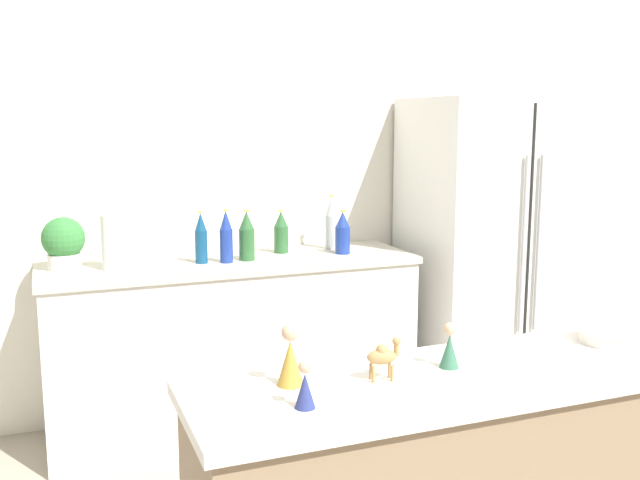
{
  "coord_description": "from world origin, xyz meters",
  "views": [
    {
      "loc": [
        -1.19,
        -1.18,
        1.63
      ],
      "look_at": [
        -0.2,
        1.37,
        1.17
      ],
      "focal_mm": 40.0,
      "sensor_mm": 36.0,
      "label": 1
    }
  ],
  "objects_px": {
    "refrigerator": "(490,249)",
    "fruit_bowl": "(611,334)",
    "back_bottle_0": "(331,223)",
    "wise_man_figurine_crimson": "(305,388)",
    "potted_plant": "(64,242)",
    "back_bottle_3": "(281,233)",
    "back_bottle_4": "(226,237)",
    "camel_figurine": "(383,356)",
    "back_bottle_1": "(247,236)",
    "wise_man_figurine_purple": "(449,348)",
    "paper_towel_roll": "(114,242)",
    "back_bottle_2": "(343,233)",
    "wise_man_figurine_blue": "(290,359)",
    "back_bottle_5": "(201,238)"
  },
  "relations": [
    {
      "from": "refrigerator",
      "to": "fruit_bowl",
      "type": "height_order",
      "value": "refrigerator"
    },
    {
      "from": "back_bottle_0",
      "to": "wise_man_figurine_crimson",
      "type": "height_order",
      "value": "back_bottle_0"
    },
    {
      "from": "refrigerator",
      "to": "potted_plant",
      "type": "distance_m",
      "value": 2.38
    },
    {
      "from": "back_bottle_3",
      "to": "back_bottle_4",
      "type": "xyz_separation_m",
      "value": [
        -0.35,
        -0.16,
        0.02
      ]
    },
    {
      "from": "camel_figurine",
      "to": "wise_man_figurine_crimson",
      "type": "distance_m",
      "value": 0.26
    },
    {
      "from": "back_bottle_1",
      "to": "fruit_bowl",
      "type": "height_order",
      "value": "back_bottle_1"
    },
    {
      "from": "back_bottle_4",
      "to": "back_bottle_3",
      "type": "bearing_deg",
      "value": 24.67
    },
    {
      "from": "fruit_bowl",
      "to": "refrigerator",
      "type": "bearing_deg",
      "value": 64.84
    },
    {
      "from": "back_bottle_1",
      "to": "wise_man_figurine_purple",
      "type": "bearing_deg",
      "value": -89.51
    },
    {
      "from": "paper_towel_roll",
      "to": "back_bottle_3",
      "type": "xyz_separation_m",
      "value": [
        0.9,
        0.14,
        -0.02
      ]
    },
    {
      "from": "back_bottle_0",
      "to": "back_bottle_2",
      "type": "relative_size",
      "value": 1.28
    },
    {
      "from": "potted_plant",
      "to": "fruit_bowl",
      "type": "relative_size",
      "value": 1.31
    },
    {
      "from": "back_bottle_2",
      "to": "wise_man_figurine_blue",
      "type": "height_order",
      "value": "back_bottle_2"
    },
    {
      "from": "back_bottle_0",
      "to": "back_bottle_5",
      "type": "bearing_deg",
      "value": -169.71
    },
    {
      "from": "wise_man_figurine_purple",
      "to": "wise_man_figurine_blue",
      "type": "bearing_deg",
      "value": 175.85
    },
    {
      "from": "potted_plant",
      "to": "paper_towel_roll",
      "type": "height_order",
      "value": "paper_towel_roll"
    },
    {
      "from": "paper_towel_roll",
      "to": "back_bottle_2",
      "type": "distance_m",
      "value": 1.2
    },
    {
      "from": "back_bottle_0",
      "to": "fruit_bowl",
      "type": "bearing_deg",
      "value": -88.69
    },
    {
      "from": "refrigerator",
      "to": "wise_man_figurine_crimson",
      "type": "xyz_separation_m",
      "value": [
        -1.92,
        -2.05,
        0.15
      ]
    },
    {
      "from": "back_bottle_5",
      "to": "back_bottle_0",
      "type": "bearing_deg",
      "value": 10.29
    },
    {
      "from": "back_bottle_5",
      "to": "camel_figurine",
      "type": "bearing_deg",
      "value": -88.65
    },
    {
      "from": "paper_towel_roll",
      "to": "back_bottle_1",
      "type": "xyz_separation_m",
      "value": [
        0.67,
        -0.0,
        -0.01
      ]
    },
    {
      "from": "back_bottle_2",
      "to": "back_bottle_5",
      "type": "relative_size",
      "value": 0.89
    },
    {
      "from": "back_bottle_4",
      "to": "camel_figurine",
      "type": "relative_size",
      "value": 2.45
    },
    {
      "from": "refrigerator",
      "to": "fruit_bowl",
      "type": "xyz_separation_m",
      "value": [
        -0.9,
        -1.91,
        0.12
      ]
    },
    {
      "from": "back_bottle_4",
      "to": "fruit_bowl",
      "type": "height_order",
      "value": "back_bottle_4"
    },
    {
      "from": "paper_towel_roll",
      "to": "back_bottle_1",
      "type": "bearing_deg",
      "value": -0.12
    },
    {
      "from": "back_bottle_2",
      "to": "back_bottle_4",
      "type": "relative_size",
      "value": 0.87
    },
    {
      "from": "paper_towel_roll",
      "to": "wise_man_figurine_crimson",
      "type": "distance_m",
      "value": 2.08
    },
    {
      "from": "back_bottle_3",
      "to": "back_bottle_5",
      "type": "xyz_separation_m",
      "value": [
        -0.47,
        -0.13,
        0.02
      ]
    },
    {
      "from": "wise_man_figurine_purple",
      "to": "fruit_bowl",
      "type": "bearing_deg",
      "value": 1.64
    },
    {
      "from": "potted_plant",
      "to": "refrigerator",
      "type": "bearing_deg",
      "value": -2.79
    },
    {
      "from": "camel_figurine",
      "to": "back_bottle_2",
      "type": "bearing_deg",
      "value": 69.69
    },
    {
      "from": "potted_plant",
      "to": "back_bottle_0",
      "type": "height_order",
      "value": "back_bottle_0"
    },
    {
      "from": "refrigerator",
      "to": "back_bottle_5",
      "type": "bearing_deg",
      "value": 178.95
    },
    {
      "from": "back_bottle_3",
      "to": "wise_man_figurine_purple",
      "type": "height_order",
      "value": "back_bottle_3"
    },
    {
      "from": "back_bottle_3",
      "to": "fruit_bowl",
      "type": "height_order",
      "value": "back_bottle_3"
    },
    {
      "from": "back_bottle_1",
      "to": "wise_man_figurine_blue",
      "type": "relative_size",
      "value": 1.67
    },
    {
      "from": "back_bottle_1",
      "to": "back_bottle_5",
      "type": "height_order",
      "value": "back_bottle_5"
    },
    {
      "from": "back_bottle_2",
      "to": "camel_figurine",
      "type": "relative_size",
      "value": 2.13
    },
    {
      "from": "fruit_bowl",
      "to": "camel_figurine",
      "type": "height_order",
      "value": "camel_figurine"
    },
    {
      "from": "back_bottle_1",
      "to": "refrigerator",
      "type": "bearing_deg",
      "value": -0.94
    },
    {
      "from": "back_bottle_0",
      "to": "wise_man_figurine_purple",
      "type": "relative_size",
      "value": 2.45
    },
    {
      "from": "back_bottle_1",
      "to": "back_bottle_2",
      "type": "distance_m",
      "value": 0.54
    },
    {
      "from": "potted_plant",
      "to": "fruit_bowl",
      "type": "distance_m",
      "value": 2.51
    },
    {
      "from": "back_bottle_0",
      "to": "back_bottle_1",
      "type": "height_order",
      "value": "back_bottle_0"
    },
    {
      "from": "back_bottle_1",
      "to": "wise_man_figurine_blue",
      "type": "distance_m",
      "value": 1.97
    },
    {
      "from": "wise_man_figurine_crimson",
      "to": "refrigerator",
      "type": "bearing_deg",
      "value": 46.83
    },
    {
      "from": "paper_towel_roll",
      "to": "wise_man_figurine_blue",
      "type": "xyz_separation_m",
      "value": [
        0.24,
        -1.92,
        -0.0
      ]
    },
    {
      "from": "refrigerator",
      "to": "wise_man_figurine_crimson",
      "type": "distance_m",
      "value": 2.81
    }
  ]
}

